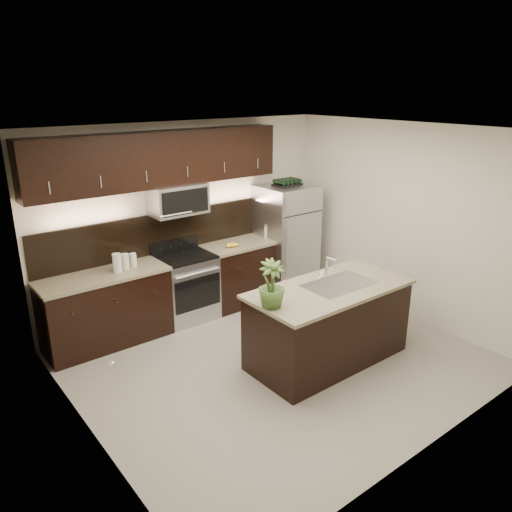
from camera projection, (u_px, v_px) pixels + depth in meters
The scene contains 12 objects.
ground at pixel (278, 360), 6.02m from camera, with size 4.50×4.50×0.00m, color gray.
room_walls at pixel (274, 227), 5.37m from camera, with size 4.52×4.02×2.71m.
counter_run at pixel (173, 290), 6.85m from camera, with size 3.51×0.65×0.94m.
upper_fixtures at pixel (162, 167), 6.43m from camera, with size 3.49×0.40×1.66m.
island at pixel (328, 324), 5.90m from camera, with size 1.96×0.96×0.94m.
sink_faucet at pixel (338, 283), 5.83m from camera, with size 0.84×0.50×0.28m.
refrigerator at pixel (286, 239), 7.85m from camera, with size 0.82×0.74×1.70m, color #B2B2B7.
wine_rack at pixel (287, 182), 7.56m from camera, with size 0.42×0.26×0.10m.
plant at pixel (272, 284), 5.16m from camera, with size 0.29×0.29×0.51m, color #395622.
canisters at pixel (123, 262), 6.25m from camera, with size 0.35×0.18×0.24m.
french_press at pixel (267, 231), 7.58m from camera, with size 0.10×0.10×0.28m.
bananas at pixel (228, 245), 7.14m from camera, with size 0.19×0.15×0.06m, color gold.
Camera 1 is at (-3.46, -3.99, 3.15)m, focal length 35.00 mm.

